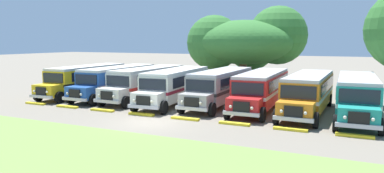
% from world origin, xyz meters
% --- Properties ---
extents(ground_plane, '(220.00, 220.00, 0.00)m').
position_xyz_m(ground_plane, '(0.00, 0.00, 0.00)').
color(ground_plane, slate).
extents(foreground_grass_strip, '(80.00, 8.82, 0.01)m').
position_xyz_m(foreground_grass_strip, '(0.00, -7.09, 0.00)').
color(foreground_grass_strip, olive).
rests_on(foreground_grass_strip, ground_plane).
extents(parked_bus_slot_0, '(2.97, 10.88, 2.82)m').
position_xyz_m(parked_bus_slot_0, '(-12.07, 7.77, 1.58)').
color(parked_bus_slot_0, yellow).
rests_on(parked_bus_slot_0, ground_plane).
extents(parked_bus_slot_1, '(2.85, 10.86, 2.82)m').
position_xyz_m(parked_bus_slot_1, '(-8.49, 7.94, 1.58)').
color(parked_bus_slot_1, '#23519E').
rests_on(parked_bus_slot_1, ground_plane).
extents(parked_bus_slot_2, '(2.78, 10.85, 2.82)m').
position_xyz_m(parked_bus_slot_2, '(-5.32, 8.17, 1.58)').
color(parked_bus_slot_2, silver).
rests_on(parked_bus_slot_2, ground_plane).
extents(parked_bus_slot_3, '(3.32, 10.94, 2.82)m').
position_xyz_m(parked_bus_slot_3, '(-1.96, 7.38, 1.58)').
color(parked_bus_slot_3, silver).
rests_on(parked_bus_slot_3, ground_plane).
extents(parked_bus_slot_4, '(2.69, 10.84, 2.82)m').
position_xyz_m(parked_bus_slot_4, '(1.80, 8.25, 1.58)').
color(parked_bus_slot_4, '#9E9993').
rests_on(parked_bus_slot_4, ground_plane).
extents(parked_bus_slot_5, '(2.95, 10.87, 2.82)m').
position_xyz_m(parked_bus_slot_5, '(5.29, 7.96, 1.58)').
color(parked_bus_slot_5, red).
rests_on(parked_bus_slot_5, ground_plane).
extents(parked_bus_slot_6, '(2.85, 10.86, 2.82)m').
position_xyz_m(parked_bus_slot_6, '(8.84, 7.77, 1.58)').
color(parked_bus_slot_6, orange).
rests_on(parked_bus_slot_6, ground_plane).
extents(parked_bus_slot_7, '(2.97, 10.88, 2.82)m').
position_xyz_m(parked_bus_slot_7, '(12.10, 7.49, 1.58)').
color(parked_bus_slot_7, teal).
rests_on(parked_bus_slot_7, ground_plane).
extents(curb_wheelstop_0, '(2.00, 0.36, 0.15)m').
position_xyz_m(curb_wheelstop_0, '(-12.14, 1.66, 0.07)').
color(curb_wheelstop_0, yellow).
rests_on(curb_wheelstop_0, ground_plane).
extents(curb_wheelstop_1, '(2.00, 0.36, 0.15)m').
position_xyz_m(curb_wheelstop_1, '(-8.67, 1.66, 0.07)').
color(curb_wheelstop_1, yellow).
rests_on(curb_wheelstop_1, ground_plane).
extents(curb_wheelstop_2, '(2.00, 0.36, 0.15)m').
position_xyz_m(curb_wheelstop_2, '(-5.20, 1.66, 0.07)').
color(curb_wheelstop_2, yellow).
rests_on(curb_wheelstop_2, ground_plane).
extents(curb_wheelstop_3, '(2.00, 0.36, 0.15)m').
position_xyz_m(curb_wheelstop_3, '(-1.73, 1.66, 0.07)').
color(curb_wheelstop_3, yellow).
rests_on(curb_wheelstop_3, ground_plane).
extents(curb_wheelstop_4, '(2.00, 0.36, 0.15)m').
position_xyz_m(curb_wheelstop_4, '(1.73, 1.66, 0.07)').
color(curb_wheelstop_4, yellow).
rests_on(curb_wheelstop_4, ground_plane).
extents(curb_wheelstop_5, '(2.00, 0.36, 0.15)m').
position_xyz_m(curb_wheelstop_5, '(5.20, 1.66, 0.07)').
color(curb_wheelstop_5, yellow).
rests_on(curb_wheelstop_5, ground_plane).
extents(curb_wheelstop_6, '(2.00, 0.36, 0.15)m').
position_xyz_m(curb_wheelstop_6, '(8.67, 1.66, 0.07)').
color(curb_wheelstop_6, yellow).
rests_on(curb_wheelstop_6, ground_plane).
extents(curb_wheelstop_7, '(2.00, 0.36, 0.15)m').
position_xyz_m(curb_wheelstop_7, '(12.14, 1.66, 0.07)').
color(curb_wheelstop_7, yellow).
rests_on(curb_wheelstop_7, ground_plane).
extents(broad_shade_tree, '(13.00, 11.13, 9.12)m').
position_xyz_m(broad_shade_tree, '(0.33, 20.40, 5.18)').
color(broad_shade_tree, brown).
rests_on(broad_shade_tree, ground_plane).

